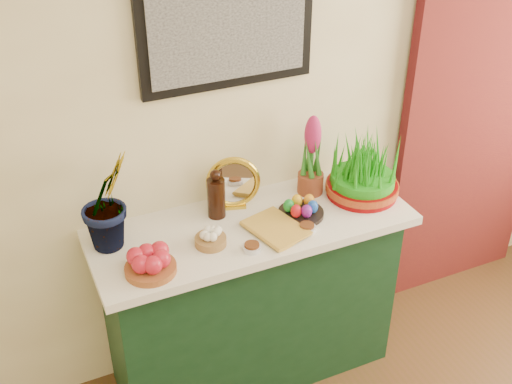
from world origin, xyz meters
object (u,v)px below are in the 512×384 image
sideboard (252,303)px  hyacinth_green (105,187)px  book (258,237)px  wheatgrass_sabzeh (364,172)px  mirror (233,183)px

sideboard → hyacinth_green: hyacinth_green is taller
book → wheatgrass_sabzeh: size_ratio=0.76×
hyacinth_green → book: bearing=-51.5°
sideboard → book: (-0.03, -0.13, 0.48)m
mirror → book: bearing=-91.6°
hyacinth_green → wheatgrass_sabzeh: hyacinth_green is taller
sideboard → mirror: mirror is taller
hyacinth_green → mirror: 0.58m
hyacinth_green → mirror: size_ratio=2.22×
book → sideboard: bearing=63.4°
mirror → book: size_ratio=0.97×
sideboard → wheatgrass_sabzeh: bearing=-0.6°
mirror → wheatgrass_sabzeh: (0.57, -0.15, 0.00)m
book → wheatgrass_sabzeh: bearing=-2.6°
wheatgrass_sabzeh → book: bearing=-167.6°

